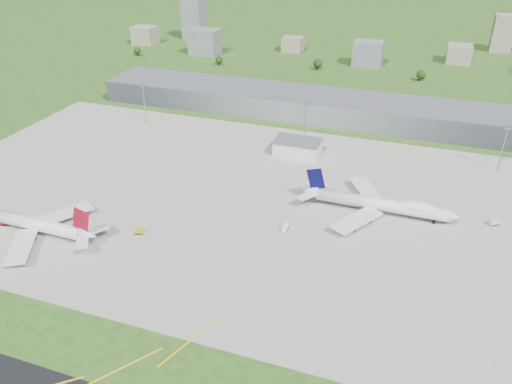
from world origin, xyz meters
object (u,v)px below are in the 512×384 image
(van_white_near, at_px, (285,228))
(van_white_far, at_px, (495,222))
(airliner_red_twin, at_px, (33,224))
(tug_yellow, at_px, (139,232))
(fire_truck, at_px, (2,221))
(airliner_blue_quad, at_px, (381,204))

(van_white_near, bearing_deg, van_white_far, -66.78)
(airliner_red_twin, bearing_deg, tug_yellow, -160.03)
(airliner_red_twin, bearing_deg, van_white_far, -158.08)
(tug_yellow, distance_m, van_white_far, 160.90)
(fire_truck, height_order, van_white_far, fire_truck)
(airliner_red_twin, relative_size, airliner_blue_quad, 0.94)
(van_white_near, relative_size, van_white_far, 0.85)
(airliner_blue_quad, distance_m, van_white_far, 51.33)
(fire_truck, xyz_separation_m, van_white_far, (212.18, 73.74, -0.57))
(airliner_red_twin, xyz_separation_m, fire_truck, (-19.40, 1.25, -3.11))
(tug_yellow, bearing_deg, van_white_near, 2.15)
(airliner_red_twin, height_order, fire_truck, airliner_red_twin)
(airliner_red_twin, height_order, airliner_blue_quad, airliner_blue_quad)
(fire_truck, height_order, van_white_near, fire_truck)
(airliner_blue_quad, bearing_deg, van_white_near, -143.63)
(airliner_red_twin, distance_m, van_white_far, 206.89)
(van_white_far, bearing_deg, fire_truck, 165.20)
(airliner_red_twin, relative_size, fire_truck, 7.40)
(airliner_red_twin, xyz_separation_m, airliner_blue_quad, (142.20, 67.18, 0.31))
(fire_truck, relative_size, tug_yellow, 2.04)
(van_white_far, bearing_deg, airliner_red_twin, 167.29)
(airliner_blue_quad, bearing_deg, tug_yellow, -152.00)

